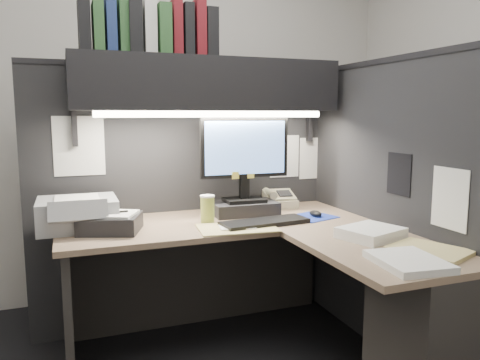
# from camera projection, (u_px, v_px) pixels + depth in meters

# --- Properties ---
(wall_back) EXTENTS (3.50, 0.04, 2.70)m
(wall_back) POSITION_uv_depth(u_px,v_px,m) (162.00, 111.00, 3.40)
(wall_back) COLOR beige
(wall_back) RESTS_ON floor
(partition_back) EXTENTS (1.90, 0.06, 1.60)m
(partition_back) POSITION_uv_depth(u_px,v_px,m) (186.00, 198.00, 2.96)
(partition_back) COLOR black
(partition_back) RESTS_ON floor
(partition_right) EXTENTS (0.06, 1.50, 1.60)m
(partition_right) POSITION_uv_depth(u_px,v_px,m) (386.00, 210.00, 2.60)
(partition_right) COLOR black
(partition_right) RESTS_ON floor
(desk) EXTENTS (1.70, 1.53, 0.73)m
(desk) POSITION_uv_depth(u_px,v_px,m) (313.00, 297.00, 2.29)
(desk) COLOR #897157
(desk) RESTS_ON floor
(overhead_shelf) EXTENTS (1.55, 0.34, 0.30)m
(overhead_shelf) POSITION_uv_depth(u_px,v_px,m) (208.00, 85.00, 2.73)
(overhead_shelf) COLOR black
(overhead_shelf) RESTS_ON partition_back
(task_light_tube) EXTENTS (1.32, 0.04, 0.04)m
(task_light_tube) POSITION_uv_depth(u_px,v_px,m) (215.00, 114.00, 2.63)
(task_light_tube) COLOR white
(task_light_tube) RESTS_ON overhead_shelf
(monitor) EXTENTS (0.54, 0.25, 0.58)m
(monitor) POSITION_uv_depth(u_px,v_px,m) (244.00, 176.00, 2.80)
(monitor) COLOR black
(monitor) RESTS_ON desk
(keyboard) EXTENTS (0.51, 0.21, 0.02)m
(keyboard) POSITION_uv_depth(u_px,v_px,m) (265.00, 222.00, 2.56)
(keyboard) COLOR black
(keyboard) RESTS_ON desk
(mousepad) EXTENTS (0.30, 0.28, 0.00)m
(mousepad) POSITION_uv_depth(u_px,v_px,m) (312.00, 217.00, 2.74)
(mousepad) COLOR #1C309A
(mousepad) RESTS_ON desk
(mouse) EXTENTS (0.07, 0.10, 0.03)m
(mouse) POSITION_uv_depth(u_px,v_px,m) (316.00, 213.00, 2.74)
(mouse) COLOR black
(mouse) RESTS_ON mousepad
(telephone) EXTENTS (0.24, 0.25, 0.09)m
(telephone) POSITION_uv_depth(u_px,v_px,m) (278.00, 200.00, 3.06)
(telephone) COLOR beige
(telephone) RESTS_ON desk
(coffee_cup) EXTENTS (0.09, 0.09, 0.14)m
(coffee_cup) POSITION_uv_depth(u_px,v_px,m) (208.00, 210.00, 2.60)
(coffee_cup) COLOR #C3BF4E
(coffee_cup) RESTS_ON desk
(printer) EXTENTS (0.40, 0.34, 0.16)m
(printer) POSITION_uv_depth(u_px,v_px,m) (78.00, 214.00, 2.46)
(printer) COLOR #989A9E
(printer) RESTS_ON desk
(notebook_stack) EXTENTS (0.36, 0.33, 0.09)m
(notebook_stack) POSITION_uv_depth(u_px,v_px,m) (111.00, 223.00, 2.40)
(notebook_stack) COLOR black
(notebook_stack) RESTS_ON desk
(open_folder) EXTENTS (0.44, 0.31, 0.01)m
(open_folder) POSITION_uv_depth(u_px,v_px,m) (237.00, 228.00, 2.47)
(open_folder) COLOR tan
(open_folder) RESTS_ON desk
(paper_stack_a) EXTENTS (0.33, 0.31, 0.05)m
(paper_stack_a) POSITION_uv_depth(u_px,v_px,m) (371.00, 233.00, 2.27)
(paper_stack_a) COLOR white
(paper_stack_a) RESTS_ON desk
(paper_stack_b) EXTENTS (0.28, 0.33, 0.03)m
(paper_stack_b) POSITION_uv_depth(u_px,v_px,m) (408.00, 262.00, 1.87)
(paper_stack_b) COLOR white
(paper_stack_b) RESTS_ON desk
(manila_stack) EXTENTS (0.34, 0.38, 0.02)m
(manila_stack) POSITION_uv_depth(u_px,v_px,m) (430.00, 250.00, 2.04)
(manila_stack) COLOR tan
(manila_stack) RESTS_ON desk
(binder_row) EXTENTS (0.74, 0.26, 0.31)m
(binder_row) POSITION_uv_depth(u_px,v_px,m) (150.00, 29.00, 2.58)
(binder_row) COLOR black
(binder_row) RESTS_ON overhead_shelf
(pinned_papers) EXTENTS (1.76, 1.31, 0.51)m
(pinned_papers) POSITION_uv_depth(u_px,v_px,m) (267.00, 162.00, 2.72)
(pinned_papers) COLOR white
(pinned_papers) RESTS_ON partition_back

